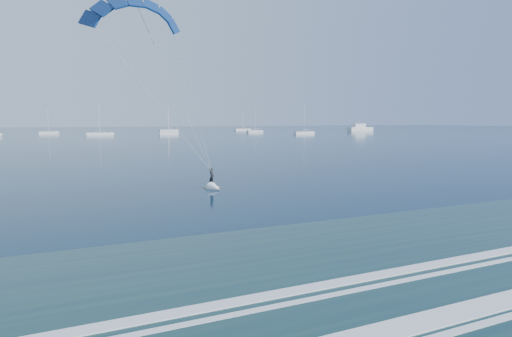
{
  "coord_description": "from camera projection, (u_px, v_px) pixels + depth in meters",
  "views": [
    {
      "loc": [
        -19.26,
        -4.52,
        6.33
      ],
      "look_at": [
        -3.61,
        27.75,
        2.52
      ],
      "focal_mm": 32.0,
      "sensor_mm": 36.0,
      "label": 1
    }
  ],
  "objects": [
    {
      "name": "sailboat_2",
      "position": [
        49.0,
        133.0,
        208.13
      ],
      "size": [
        8.1,
        2.4,
        11.01
      ],
      "color": "silver",
      "rests_on": "ground"
    },
    {
      "name": "motor_yacht",
      "position": [
        360.0,
        128.0,
        264.64
      ],
      "size": [
        15.67,
        4.18,
        6.39
      ],
      "color": "silver",
      "rests_on": "ground"
    },
    {
      "name": "kitesurfer_rig",
      "position": [
        178.0,
        98.0,
        36.61
      ],
      "size": [
        13.66,
        9.86,
        15.86
      ],
      "color": "#BB8C16",
      "rests_on": "ground"
    },
    {
      "name": "sailboat_8",
      "position": [
        100.0,
        134.0,
        191.38
      ],
      "size": [
        10.85,
        2.4,
        12.84
      ],
      "color": "silver",
      "rests_on": "ground"
    },
    {
      "name": "sailboat_7",
      "position": [
        243.0,
        130.0,
        278.72
      ],
      "size": [
        10.13,
        2.4,
        12.51
      ],
      "color": "silver",
      "rests_on": "ground"
    },
    {
      "name": "sailboat_3",
      "position": [
        168.0,
        133.0,
        199.21
      ],
      "size": [
        8.25,
        2.4,
        11.51
      ],
      "color": "silver",
      "rests_on": "ground"
    },
    {
      "name": "sailboat_6",
      "position": [
        304.0,
        133.0,
        207.78
      ],
      "size": [
        9.8,
        2.4,
        13.13
      ],
      "color": "silver",
      "rests_on": "ground"
    },
    {
      "name": "sailboat_4",
      "position": [
        169.0,
        130.0,
        252.69
      ],
      "size": [
        10.2,
        2.4,
        13.67
      ],
      "color": "silver",
      "rests_on": "ground"
    },
    {
      "name": "sailboat_5",
      "position": [
        255.0,
        131.0,
        234.88
      ],
      "size": [
        8.43,
        2.4,
        11.55
      ],
      "color": "silver",
      "rests_on": "ground"
    }
  ]
}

